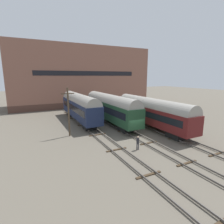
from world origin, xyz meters
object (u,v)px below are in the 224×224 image
person_worker (138,142)px  train_car_navy (80,106)px  bench (167,118)px  utility_pole (69,111)px  train_car_green (110,107)px  train_car_maroon (151,111)px

person_worker → train_car_navy: bearing=98.0°
bench → utility_pole: (-15.72, 2.97, 2.07)m
bench → person_worker: (-9.70, -5.54, -0.57)m
person_worker → utility_pole: 10.75m
utility_pole → train_car_green: bearing=25.5°
train_car_navy → train_car_green: train_car_green is taller
train_car_navy → person_worker: size_ratio=9.71×
train_car_green → utility_pole: utility_pole is taller
train_car_green → train_car_maroon: 7.63m
train_car_navy → utility_pole: (-3.76, -7.53, 0.63)m
person_worker → bench: bearing=29.7°
train_car_navy → train_car_maroon: (9.43, -9.48, -0.19)m
person_worker → utility_pole: size_ratio=0.24×
train_car_green → bench: train_car_green is taller
train_car_navy → train_car_green: (4.72, -3.49, 0.00)m
train_car_maroon → person_worker: 9.88m
train_car_maroon → person_worker: bearing=-137.6°
bench → train_car_green: bearing=136.0°
train_car_green → person_worker: 12.94m
train_car_navy → utility_pole: 8.44m
train_car_navy → train_car_maroon: 13.37m
train_car_navy → person_worker: train_car_navy is taller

